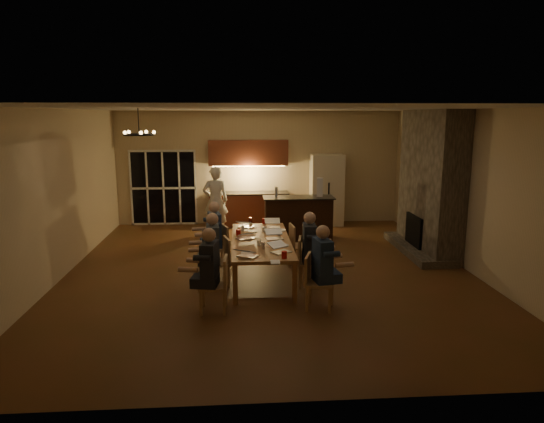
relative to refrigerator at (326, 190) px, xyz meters
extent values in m
plane|color=brown|center=(-1.90, -4.15, -1.00)|extent=(9.00, 9.00, 0.00)
cube|color=#D0B593|center=(-1.90, 0.37, 0.60)|extent=(8.00, 0.04, 3.20)
cube|color=#D0B593|center=(-5.92, -4.15, 0.60)|extent=(0.04, 9.00, 3.20)
cube|color=#D0B593|center=(2.12, -4.15, 0.60)|extent=(0.04, 9.00, 3.20)
cube|color=white|center=(-1.90, -4.15, 2.22)|extent=(8.00, 9.00, 0.04)
cube|color=black|center=(-4.60, 0.32, 0.05)|extent=(1.86, 0.08, 2.10)
cube|color=#655A4F|center=(1.80, -2.95, 0.60)|extent=(0.58, 2.50, 3.20)
cube|color=beige|center=(0.00, 0.00, 0.00)|extent=(0.90, 0.68, 2.00)
cube|color=#B47248|center=(-2.07, -4.47, -0.62)|extent=(1.10, 2.81, 0.75)
cube|color=black|center=(-1.00, -1.61, -0.46)|extent=(1.76, 0.69, 1.08)
imported|color=silver|center=(-3.09, -0.97, -0.10)|extent=(0.71, 0.53, 1.79)
torus|color=black|center=(-4.19, -4.80, 1.75)|extent=(0.54, 0.54, 0.03)
cylinder|color=silver|center=(-2.13, -4.89, -0.20)|extent=(0.08, 0.08, 0.10)
cylinder|color=silver|center=(-1.98, -3.85, -0.20)|extent=(0.07, 0.07, 0.10)
cylinder|color=silver|center=(-2.42, -3.73, -0.20)|extent=(0.07, 0.07, 0.10)
cylinder|color=#B40E0C|center=(-1.75, -5.73, -0.19)|extent=(0.09, 0.09, 0.12)
cylinder|color=#B40E0C|center=(-2.50, -4.10, -0.19)|extent=(0.10, 0.10, 0.12)
cylinder|color=#B40E0C|center=(-1.94, -3.11, -0.19)|extent=(0.08, 0.08, 0.12)
cylinder|color=#B2B2B7|center=(-2.07, -5.13, -0.19)|extent=(0.06, 0.06, 0.12)
cylinder|color=#3F0F0C|center=(-2.24, -3.01, -0.19)|extent=(0.07, 0.07, 0.12)
cylinder|color=#B2B2B7|center=(-1.71, -4.22, -0.19)|extent=(0.07, 0.07, 0.12)
cylinder|color=silver|center=(-1.71, -4.95, -0.24)|extent=(0.24, 0.24, 0.02)
cylinder|color=silver|center=(-2.36, -5.39, -0.24)|extent=(0.22, 0.22, 0.02)
cylinder|color=silver|center=(-1.65, -3.77, -0.24)|extent=(0.24, 0.24, 0.02)
cube|color=white|center=(-1.92, -5.94, -0.24)|extent=(0.16, 0.22, 0.01)
cylinder|color=#99999E|center=(-1.55, -1.54, 0.20)|extent=(0.07, 0.07, 0.24)
cube|color=silver|center=(-0.46, -1.57, 0.31)|extent=(0.17, 0.17, 0.47)
camera|label=1|loc=(-2.50, -13.41, 2.09)|focal=32.00mm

